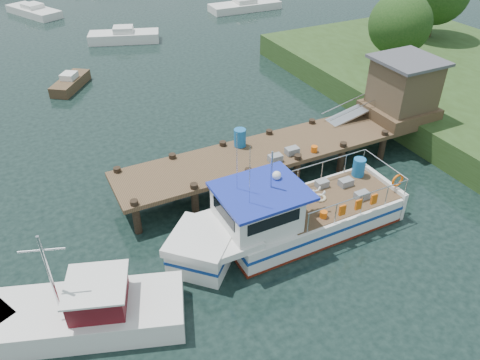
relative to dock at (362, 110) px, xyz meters
name	(u,v)px	position (x,y,z in m)	size (l,w,h in m)	color
ground_plane	(245,181)	(-6.51, -0.01, -2.24)	(160.00, 160.00, 0.00)	black
dock	(362,110)	(0.00, 0.00, 0.00)	(16.60, 3.00, 4.78)	brown
lobster_boat	(284,218)	(-6.88, -4.12, -1.35)	(10.34, 3.13, 4.91)	silver
work_boat	(76,313)	(-15.07, -4.95, -1.62)	(7.32, 4.18, 3.89)	silver
moored_rowboat	(70,83)	(-11.82, 14.79, -1.86)	(3.07, 3.61, 1.04)	brown
moored_b	(124,36)	(-6.13, 22.58, -1.78)	(5.96, 3.64, 1.25)	silver
moored_c	(245,6)	(7.27, 26.91, -1.83)	(7.17, 2.61, 1.12)	silver
moored_d	(34,11)	(-11.83, 34.42, -1.84)	(4.70, 6.65, 1.08)	silver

